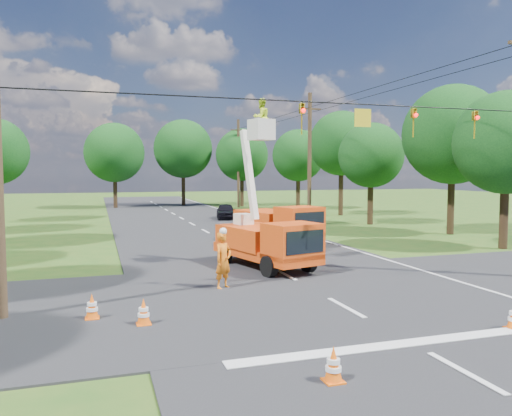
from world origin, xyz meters
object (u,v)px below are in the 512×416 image
object	(u,v)px
tree_right_b	(453,135)
tree_far_b	(183,149)
tree_right_c	(371,155)
pole_right_mid	(310,158)
traffic_cone_2	(270,255)
bucket_truck	(267,232)
distant_car	(226,211)
second_truck	(278,224)
traffic_cone_5	(92,307)
traffic_cone_0	(333,365)
traffic_cone_3	(313,244)
ground_worker	(223,260)
tree_right_a	(506,143)
tree_right_d	(341,144)
tree_right_e	(298,156)
tree_far_c	(242,155)
traffic_cone_4	(144,312)
tree_far_a	(114,153)
pole_right_far	(238,163)
traffic_cone_6	(302,231)

from	to	relation	value
tree_right_b	tree_far_b	size ratio (longest dim) A/B	0.93
tree_right_c	pole_right_mid	bearing A→B (deg)	167.99
traffic_cone_2	pole_right_mid	distance (m)	17.22
bucket_truck	distant_car	size ratio (longest dim) A/B	1.82
second_truck	traffic_cone_5	distance (m)	15.24
traffic_cone_0	traffic_cone_5	distance (m)	7.26
traffic_cone_3	tree_right_c	world-z (taller)	tree_right_c
traffic_cone_3	pole_right_mid	world-z (taller)	pole_right_mid
ground_worker	traffic_cone_5	size ratio (longest dim) A/B	2.79
traffic_cone_2	tree_right_a	distance (m)	14.19
traffic_cone_0	tree_right_d	size ratio (longest dim) A/B	0.07
tree_right_c	tree_right_e	distance (m)	16.02
pole_right_mid	tree_right_b	distance (m)	10.39
ground_worker	tree_far_c	xyz separation A→B (m)	(12.33, 40.38, 5.07)
pole_right_mid	tree_far_c	bearing A→B (deg)	87.40
tree_right_d	traffic_cone_4	bearing A→B (deg)	-125.63
traffic_cone_2	tree_far_c	bearing A→B (deg)	75.81
pole_right_mid	tree_right_e	world-z (taller)	pole_right_mid
traffic_cone_3	tree_right_d	xyz separation A→B (m)	(11.24, 18.75, 6.32)
tree_far_a	tree_far_b	xyz separation A→B (m)	(8.00, 2.00, 0.62)
second_truck	tree_right_d	distance (m)	20.96
second_truck	pole_right_far	distance (m)	29.98
tree_right_e	tree_right_b	bearing A→B (deg)	-87.01
traffic_cone_3	bucket_truck	bearing A→B (deg)	-136.25
pole_right_far	tree_far_b	world-z (taller)	tree_far_b
tree_far_a	tree_right_d	bearing A→B (deg)	-38.94
traffic_cone_5	tree_far_c	distance (m)	46.30
tree_right_a	tree_right_b	size ratio (longest dim) A/B	0.86
traffic_cone_2	traffic_cone_6	bearing A→B (deg)	58.59
tree_right_c	traffic_cone_6	bearing A→B (deg)	-146.94
traffic_cone_6	tree_right_d	xyz separation A→B (m)	(9.44, 13.11, 6.32)
pole_right_far	tree_far_a	size ratio (longest dim) A/B	1.05
ground_worker	traffic_cone_0	size ratio (longest dim) A/B	2.79
traffic_cone_0	tree_far_c	world-z (taller)	tree_far_c
pole_right_mid	tree_far_a	bearing A→B (deg)	120.41
traffic_cone_5	traffic_cone_6	distance (m)	19.31
pole_right_far	tree_far_a	world-z (taller)	pole_right_far
traffic_cone_5	tree_far_c	bearing A→B (deg)	68.77
tree_right_b	tree_right_e	distance (m)	23.04
traffic_cone_5	tree_right_c	distance (m)	28.83
distant_car	tree_far_a	distance (m)	19.34
pole_right_far	tree_right_b	bearing A→B (deg)	-76.93
ground_worker	tree_right_e	world-z (taller)	tree_right_e
traffic_cone_0	tree_far_a	bearing A→B (deg)	92.66
ground_worker	pole_right_far	size ratio (longest dim) A/B	0.20
traffic_cone_5	pole_right_far	size ratio (longest dim) A/B	0.07
distant_car	traffic_cone_4	world-z (taller)	distant_car
second_truck	traffic_cone_3	xyz separation A→B (m)	(0.96, -2.62, -0.80)
pole_right_mid	traffic_cone_2	bearing A→B (deg)	-119.69
pole_right_far	distant_car	bearing A→B (deg)	-110.03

